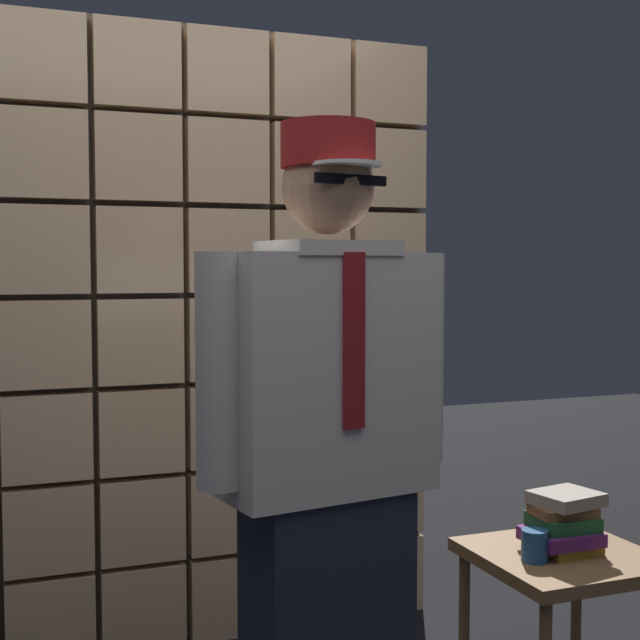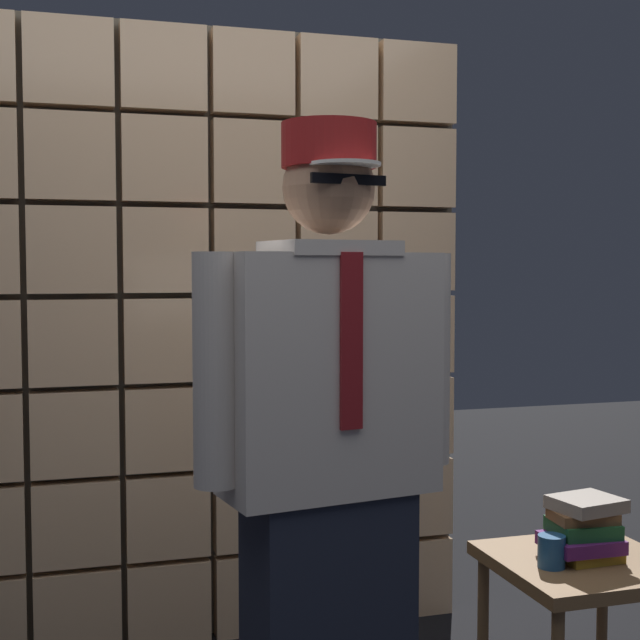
% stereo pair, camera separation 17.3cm
% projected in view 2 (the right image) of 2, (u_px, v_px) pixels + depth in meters
% --- Properties ---
extents(glass_block_wall, '(1.96, 0.10, 2.29)m').
position_uv_depth(glass_block_wall, '(210.00, 339.00, 3.29)').
color(glass_block_wall, '#E0B78C').
rests_on(glass_block_wall, ground).
extents(standing_person, '(0.70, 0.33, 1.74)m').
position_uv_depth(standing_person, '(329.00, 464.00, 2.19)').
color(standing_person, '#1E2333').
rests_on(standing_person, ground).
extents(side_table, '(0.52, 0.52, 0.51)m').
position_uv_depth(side_table, '(583.00, 580.00, 2.69)').
color(side_table, brown).
rests_on(side_table, ground).
extents(book_stack, '(0.23, 0.20, 0.18)m').
position_uv_depth(book_stack, '(583.00, 529.00, 2.69)').
color(book_stack, olive).
rests_on(book_stack, side_table).
extents(coffee_mug, '(0.13, 0.08, 0.09)m').
position_uv_depth(coffee_mug, '(552.00, 551.00, 2.61)').
color(coffee_mug, navy).
rests_on(coffee_mug, side_table).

